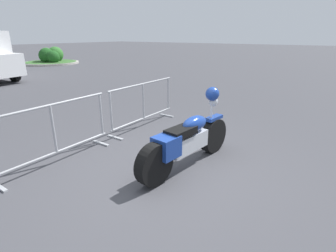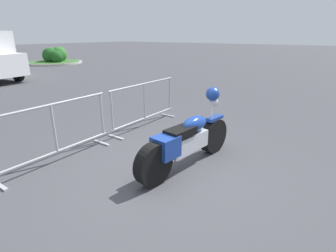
{
  "view_description": "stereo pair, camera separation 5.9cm",
  "coord_description": "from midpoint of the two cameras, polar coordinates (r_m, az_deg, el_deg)",
  "views": [
    {
      "loc": [
        -3.2,
        -2.17,
        2.16
      ],
      "look_at": [
        0.34,
        0.28,
        0.65
      ],
      "focal_mm": 28.0,
      "sensor_mm": 36.0,
      "label": 1
    },
    {
      "loc": [
        -3.17,
        -2.22,
        2.16
      ],
      "look_at": [
        0.34,
        0.28,
        0.65
      ],
      "focal_mm": 28.0,
      "sensor_mm": 36.0,
      "label": 2
    }
  ],
  "objects": [
    {
      "name": "ground_plane",
      "position": [
        4.43,
        0.79,
        -9.87
      ],
      "size": [
        120.0,
        120.0,
        0.0
      ],
      "primitive_type": "plane",
      "color": "#424247"
    },
    {
      "name": "crowd_barrier_near",
      "position": [
        4.92,
        -23.15,
        -1.33
      ],
      "size": [
        2.23,
        0.45,
        1.07
      ],
      "rotation": [
        0.0,
        0.0,
        0.0
      ],
      "color": "#9EA0A5",
      "rests_on": "ground"
    },
    {
      "name": "motorcycle",
      "position": [
        4.42,
        4.62,
        -2.99
      ],
      "size": [
        2.27,
        0.48,
        1.28
      ],
      "rotation": [
        0.0,
        0.0,
        -0.12
      ],
      "color": "black",
      "rests_on": "ground"
    },
    {
      "name": "planter_island",
      "position": [
        22.97,
        -23.45,
        13.52
      ],
      "size": [
        4.1,
        4.1,
        1.25
      ],
      "color": "#ADA89E",
      "rests_on": "ground"
    },
    {
      "name": "crowd_barrier_far",
      "position": [
        6.41,
        -4.88,
        4.76
      ],
      "size": [
        2.23,
        0.45,
        1.07
      ],
      "rotation": [
        0.0,
        0.0,
        0.0
      ],
      "color": "#9EA0A5",
      "rests_on": "ground"
    }
  ]
}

